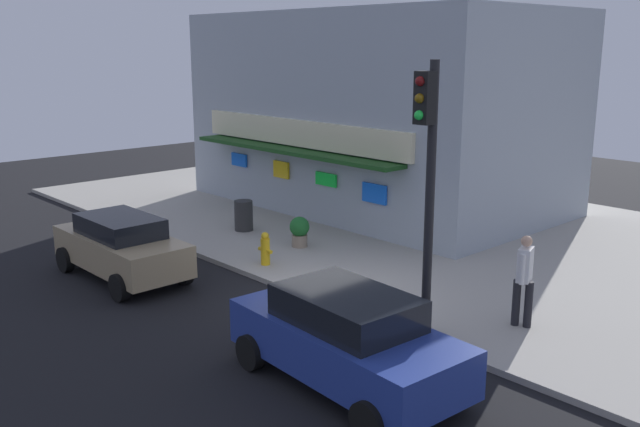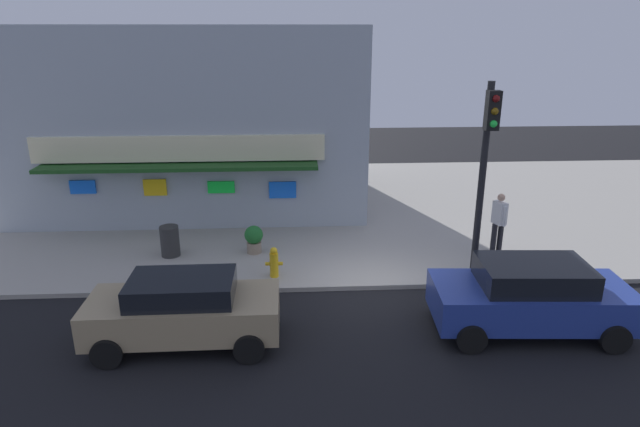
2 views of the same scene
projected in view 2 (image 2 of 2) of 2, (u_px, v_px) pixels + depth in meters
ground_plane at (375, 290)px, 14.27m from camera, size 49.07×49.07×0.00m
sidewalk at (348, 208)px, 20.65m from camera, size 32.71×13.55×0.13m
corner_building at (196, 116)px, 20.54m from camera, size 12.22×7.99×6.51m
traffic_light at (486, 157)px, 13.61m from camera, size 0.32×0.58×5.19m
fire_hydrant at (274, 262)px, 14.63m from camera, size 0.48×0.24×0.85m
trash_can at (170, 241)px, 15.99m from camera, size 0.55×0.55×0.91m
pedestrian at (499, 221)px, 15.96m from camera, size 0.43×0.56×1.86m
potted_plant_by_doorway at (254, 238)px, 16.20m from camera, size 0.55×0.55×0.84m
parked_car_tan at (184, 310)px, 11.62m from camera, size 4.08×1.89×1.56m
parked_car_blue at (531, 296)px, 12.12m from camera, size 4.42×2.24×1.65m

